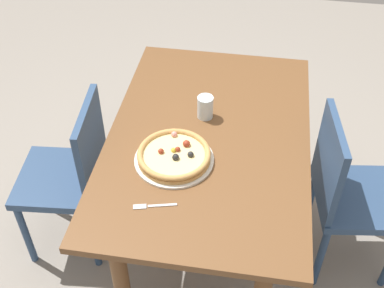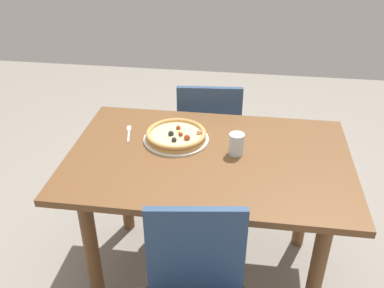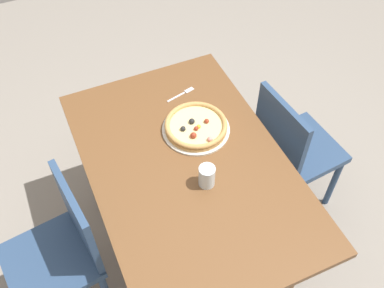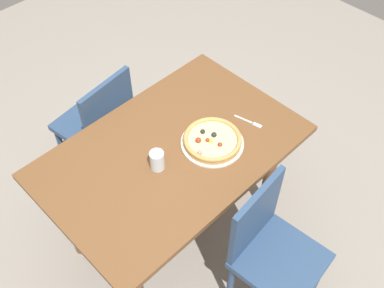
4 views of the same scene
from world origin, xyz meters
name	(u,v)px [view 2 (image 2 of 4)]	position (x,y,z in m)	size (l,w,h in m)	color
ground_plane	(206,269)	(0.00, 0.00, 0.00)	(6.00, 6.00, 0.00)	gray
dining_table	(208,176)	(0.00, 0.00, 0.65)	(1.34, 0.87, 0.77)	brown
chair_far	(209,137)	(-0.06, 0.65, 0.49)	(0.43, 0.43, 0.89)	navy
plate	(176,139)	(-0.18, 0.12, 0.78)	(0.33, 0.33, 0.01)	silver
pizza	(176,135)	(-0.18, 0.12, 0.80)	(0.30, 0.30, 0.05)	tan
fork	(129,132)	(-0.43, 0.16, 0.77)	(0.05, 0.16, 0.00)	silver
drinking_glass	(236,144)	(0.13, 0.03, 0.83)	(0.07, 0.07, 0.11)	silver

